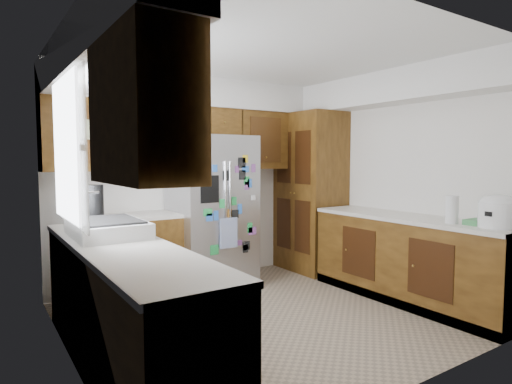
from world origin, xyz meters
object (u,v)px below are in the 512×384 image
Objects in this scene: paper_towel at (452,210)px; pantry at (310,192)px; fridge at (212,212)px; rice_cooker at (499,210)px.

pantry is at bearing 87.01° from paper_towel.
paper_towel is (-0.11, -2.16, -0.02)m from pantry.
rice_cooker is at bearing -59.87° from fridge.
pantry is at bearing -2.06° from fridge.
pantry reaches higher than rice_cooker.
fridge is 6.88× the size of paper_towel.
fridge is at bearing 122.10° from paper_towel.
rice_cooker is (-0.00, -2.53, -0.00)m from pantry.
rice_cooker is 1.31× the size of paper_towel.
fridge is at bearing 177.94° from pantry.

